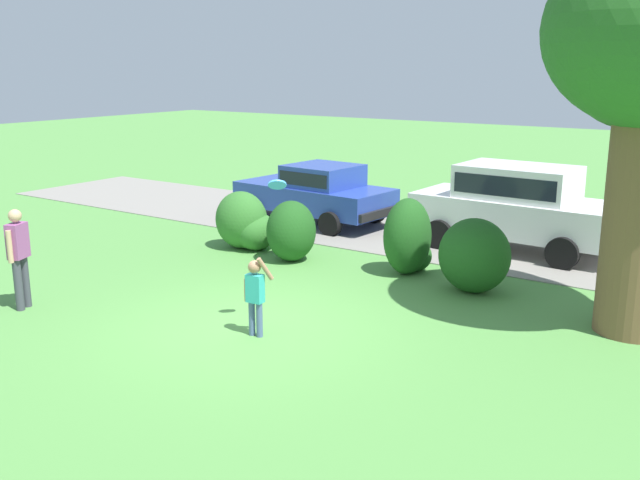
% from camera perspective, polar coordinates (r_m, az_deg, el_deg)
% --- Properties ---
extents(ground_plane, '(80.00, 80.00, 0.00)m').
position_cam_1_polar(ground_plane, '(11.59, -5.67, -6.93)').
color(ground_plane, '#518E42').
extents(driveway_strip, '(28.00, 4.40, 0.02)m').
position_cam_1_polar(driveway_strip, '(17.51, 9.68, 0.15)').
color(driveway_strip, gray).
rests_on(driveway_strip, ground).
extents(shrub_near_tree, '(1.48, 1.06, 1.31)m').
position_cam_1_polar(shrub_near_tree, '(16.29, -5.92, 1.32)').
color(shrub_near_tree, '#33702B').
rests_on(shrub_near_tree, ground).
extents(shrub_centre_left, '(1.04, 1.08, 1.30)m').
position_cam_1_polar(shrub_centre_left, '(15.19, -2.30, 0.72)').
color(shrub_centre_left, '#1E511C').
rests_on(shrub_centre_left, ground).
extents(shrub_centre, '(0.92, 1.16, 1.54)m').
position_cam_1_polar(shrub_centre, '(14.36, 7.07, 0.02)').
color(shrub_centre, '#1E511C').
rests_on(shrub_centre, ground).
extents(shrub_centre_right, '(1.33, 1.17, 1.38)m').
position_cam_1_polar(shrub_centre_right, '(13.38, 12.18, -1.22)').
color(shrub_centre_right, '#1E511C').
rests_on(shrub_centre_right, ground).
extents(parked_sedan, '(4.53, 2.36, 1.56)m').
position_cam_1_polar(parked_sedan, '(18.83, -0.28, 3.91)').
color(parked_sedan, '#28429E').
rests_on(parked_sedan, ground).
extents(parked_suv, '(4.76, 2.22, 1.92)m').
position_cam_1_polar(parked_suv, '(16.57, 15.36, 2.85)').
color(parked_suv, white).
rests_on(parked_suv, ground).
extents(child_thrower, '(0.45, 0.29, 1.29)m').
position_cam_1_polar(child_thrower, '(11.00, -5.18, -4.11)').
color(child_thrower, '#4C608C').
rests_on(child_thrower, ground).
extents(frisbee, '(0.32, 0.26, 0.26)m').
position_cam_1_polar(frisbee, '(10.82, -3.43, 4.42)').
color(frisbee, '#337FDB').
extents(adult_onlooker, '(0.34, 0.50, 1.74)m').
position_cam_1_polar(adult_onlooker, '(13.15, -22.85, -0.97)').
color(adult_onlooker, '#3F3F4C').
rests_on(adult_onlooker, ground).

